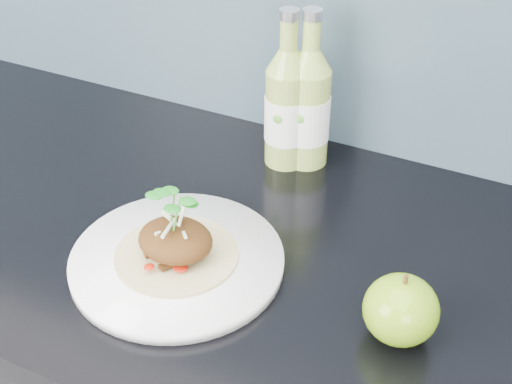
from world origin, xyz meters
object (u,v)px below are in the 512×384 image
(dinner_plate, at_px, (177,261))
(cider_bottle_right, at_px, (308,108))
(green_apple, at_px, (401,310))
(cider_bottle_left, at_px, (287,108))

(dinner_plate, xyz_separation_m, cider_bottle_right, (0.05, 0.29, 0.08))
(green_apple, height_order, cider_bottle_right, cider_bottle_right)
(dinner_plate, xyz_separation_m, green_apple, (0.28, 0.01, 0.03))
(green_apple, relative_size, cider_bottle_left, 0.38)
(dinner_plate, height_order, green_apple, green_apple)
(dinner_plate, distance_m, cider_bottle_right, 0.31)
(dinner_plate, bearing_deg, cider_bottle_right, 80.43)
(dinner_plate, height_order, cider_bottle_left, cider_bottle_left)
(green_apple, bearing_deg, cider_bottle_right, 128.88)
(green_apple, distance_m, cider_bottle_right, 0.37)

